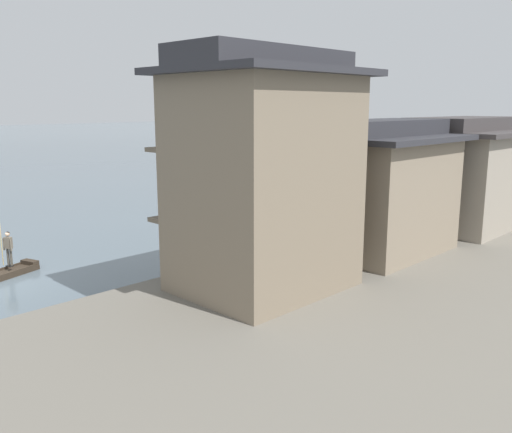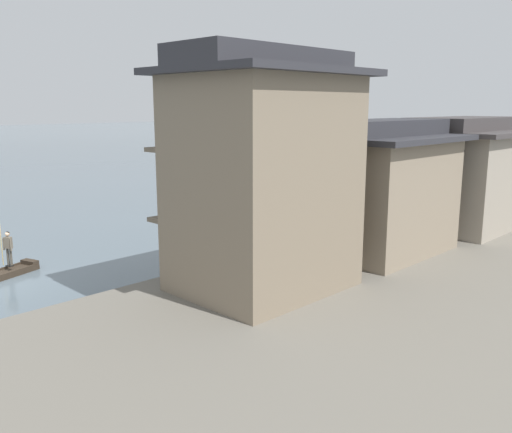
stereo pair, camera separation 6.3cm
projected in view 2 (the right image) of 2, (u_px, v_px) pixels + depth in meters
name	position (u px, v px, depth m)	size (l,w,h in m)	color
boatman_person	(8.00, 244.00, 24.45)	(0.51, 0.39, 3.04)	black
boat_moored_nearest	(434.00, 203.00, 42.24)	(1.72, 4.86, 0.44)	#232326
boat_moored_second	(380.00, 214.00, 37.23)	(1.31, 4.63, 0.81)	brown
boat_moored_third	(410.00, 174.00, 58.99)	(2.60, 3.49, 0.71)	brown
boat_moored_far	(265.00, 251.00, 28.25)	(1.27, 5.36, 0.36)	#33281E
boat_midriver_drifting	(479.00, 172.00, 62.12)	(5.44, 3.22, 0.44)	#33281E
boat_upstream_distant	(500.00, 184.00, 52.36)	(1.65, 3.68, 0.49)	brown
house_waterfront_nearest	(263.00, 174.00, 19.92)	(6.06, 6.85, 8.74)	#7F705B
house_waterfront_second	(378.00, 188.00, 25.44)	(6.23, 7.43, 6.14)	gray
house_waterfront_tall	(460.00, 174.00, 30.83)	(6.87, 7.85, 6.14)	gray
mooring_post_dock_near	(224.00, 252.00, 23.82)	(0.20, 0.20, 0.99)	#473828
mooring_post_dock_mid	(365.00, 219.00, 31.47)	(0.20, 0.20, 0.71)	#473828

